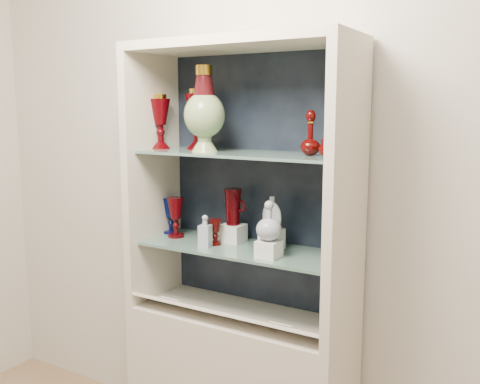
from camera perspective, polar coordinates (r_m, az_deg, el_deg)
The scene contains 28 objects.
wall_back at distance 2.48m, azimuth 2.60°, elevation 2.97°, with size 3.50×0.02×2.80m, color beige.
cabinet_back_panel at distance 2.46m, azimuth 2.26°, elevation 1.17°, with size 0.98×0.02×1.15m, color black.
cabinet_side_left at distance 2.58m, azimuth -9.21°, elevation 1.41°, with size 0.04×0.40×1.15m, color beige.
cabinet_side_right at distance 2.10m, azimuth 11.33°, elevation -0.38°, with size 0.04×0.40×1.15m, color beige.
cabinet_top_cap at distance 2.29m, azimuth 0.00°, elevation 15.51°, with size 1.00×0.40×0.04m, color beige.
shelf_lower at distance 2.38m, azimuth 0.25°, elevation -6.04°, with size 0.92×0.34×0.01m, color slate.
shelf_upper at distance 2.30m, azimuth 0.26°, elevation 4.10°, with size 0.92×0.34×0.01m, color slate.
label_ledge at distance 2.35m, azimuth -1.41°, elevation -12.97°, with size 0.92×0.18×0.01m, color beige.
label_card_0 at distance 2.50m, azimuth -7.07°, elevation -11.31°, with size 0.10×0.07×0.00m, color white.
label_card_1 at distance 2.23m, azimuth 4.67°, elevation -13.91°, with size 0.10×0.07×0.00m, color white.
pedestal_lamp_left at distance 2.54m, azimuth -8.49°, elevation 7.44°, with size 0.10×0.10×0.25m, color #480206, non-canonical shape.
pedestal_lamp_right at distance 2.48m, azimuth -4.67°, elevation 7.75°, with size 0.11×0.11×0.27m, color #480206, non-canonical shape.
enamel_urn at distance 2.34m, azimuth -3.83°, elevation 8.83°, with size 0.18×0.18×0.37m, color #0E4724, non-canonical shape.
ruby_decanter_a at distance 2.16m, azimuth 7.54°, elevation 6.57°, with size 0.08×0.08×0.20m, color #430503, non-canonical shape.
ruby_decanter_b at distance 2.16m, azimuth 10.03°, elevation 6.80°, with size 0.10×0.10×0.23m, color #430503, non-canonical shape.
lidded_bowl at distance 2.04m, azimuth 9.62°, elevation 4.92°, with size 0.09×0.09×0.10m, color #430503, non-canonical shape.
cobalt_goblet at distance 2.64m, azimuth -7.41°, elevation -2.50°, with size 0.07×0.07×0.17m, color #030A44, non-canonical shape.
ruby_goblet_tall at distance 2.55m, azimuth -6.85°, elevation -2.70°, with size 0.08×0.08×0.19m, color #480206, non-canonical shape.
ruby_goblet_small at distance 2.41m, azimuth -2.65°, elevation -4.30°, with size 0.06×0.06×0.12m, color #430503, non-canonical shape.
riser_ruby_pitcher at distance 2.46m, azimuth -0.76°, elevation -4.40°, with size 0.10×0.10×0.08m, color silver.
ruby_pitcher at distance 2.44m, azimuth -0.76°, elevation -1.58°, with size 0.12×0.08×0.17m, color #480206, non-canonical shape.
clear_square_bottle at distance 2.36m, azimuth -3.75°, elevation -4.18°, with size 0.05×0.05×0.14m, color #929EAC, non-canonical shape.
riser_flat_flask at distance 2.33m, azimuth 3.40°, elevation -5.05°, with size 0.09×0.09×0.09m, color silver.
flat_flask at distance 2.31m, azimuth 3.42°, elevation -2.18°, with size 0.11×0.04×0.15m, color silver, non-canonical shape.
riser_clear_round_decanter at distance 2.21m, azimuth 3.08°, elevation -6.09°, with size 0.09×0.09×0.07m, color silver.
clear_round_decanter at distance 2.19m, azimuth 3.10°, elevation -3.19°, with size 0.11×0.11×0.16m, color #929EAC, non-canonical shape.
riser_cameo_medallion at distance 2.24m, azimuth 10.96°, elevation -5.65°, with size 0.08×0.08×0.10m, color silver.
cameo_medallion at distance 2.22m, azimuth 11.05°, elevation -2.89°, with size 0.10×0.04×0.12m, color black, non-canonical shape.
Camera 1 is at (1.16, -0.43, 1.66)m, focal length 40.00 mm.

